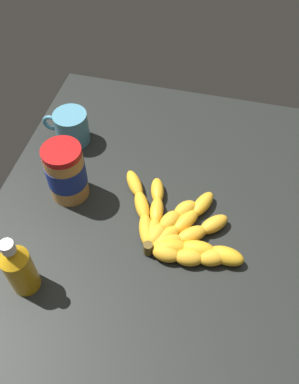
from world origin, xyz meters
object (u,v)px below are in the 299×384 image
(peanut_butter_jar, at_px, (66,172))
(coffee_mug, at_px, (71,127))
(honey_bottle, at_px, (19,267))
(banana_bunch, at_px, (177,230))

(peanut_butter_jar, relative_size, coffee_mug, 1.20)
(peanut_butter_jar, relative_size, honey_bottle, 0.93)
(banana_bunch, bearing_deg, honey_bottle, -55.29)
(peanut_butter_jar, distance_m, coffee_mug, 0.18)
(peanut_butter_jar, bearing_deg, honey_bottle, -0.88)
(banana_bunch, distance_m, coffee_mug, 0.39)
(peanut_butter_jar, bearing_deg, coffee_mug, -161.81)
(honey_bottle, bearing_deg, peanut_butter_jar, 179.12)
(honey_bottle, height_order, coffee_mug, honey_bottle)
(banana_bunch, bearing_deg, coffee_mug, -124.69)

